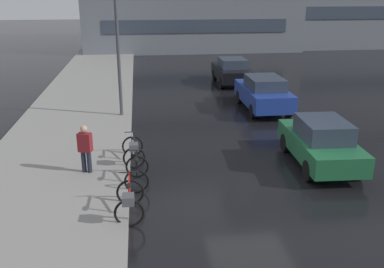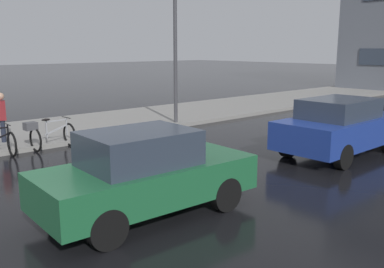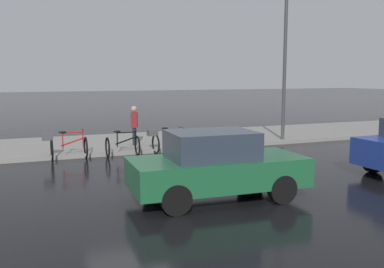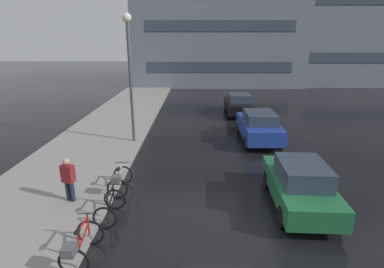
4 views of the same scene
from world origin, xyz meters
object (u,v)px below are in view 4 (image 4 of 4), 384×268
Objects in this scene: bicycle_nearest at (80,246)px; streetlamp at (129,58)px; bicycle_third at (119,180)px; pedestrian at (69,179)px; car_blue at (259,126)px; car_black at (239,104)px; car_green at (300,184)px; bicycle_second at (110,207)px.

bicycle_nearest is 9.70m from streetlamp.
bicycle_third is 1.68m from pedestrian.
car_blue reaches higher than bicycle_third.
car_blue is 1.07× the size of car_black.
car_black is (5.80, 11.72, 0.28)m from bicycle_third.
car_blue reaches higher than car_green.
car_blue is 2.55× the size of pedestrian.
car_black is 0.61× the size of streetlamp.
bicycle_second is 8.04m from streetlamp.
bicycle_nearest is 11.18m from car_blue.
car_black reaches higher than bicycle_second.
car_blue is at bearing -87.67° from car_black.
pedestrian is at bearing -97.95° from streetlamp.
pedestrian is 0.26× the size of streetlamp.
car_black is 9.68m from streetlamp.
streetlamp reaches higher than bicycle_nearest.
streetlamp is (0.86, 6.15, 3.44)m from pedestrian.
bicycle_second is at bearing -128.59° from car_blue.
bicycle_nearest is at bearing -63.97° from pedestrian.
pedestrian reaches higher than car_green.
car_blue is at bearing 56.82° from bicycle_nearest.
bicycle_third is 6.07m from car_green.
bicycle_second is (0.19, 1.92, -0.10)m from bicycle_nearest.
car_green reaches higher than bicycle_nearest.
bicycle_nearest reaches higher than bicycle_third.
car_black is at bearing 63.68° from bicycle_third.
streetlamp is at bearing 82.05° from pedestrian.
bicycle_second is at bearing -86.30° from bicycle_third.
car_green is 12.54m from car_black.
car_black is (5.88, 15.25, 0.28)m from bicycle_nearest.
car_green is 9.70m from streetlamp.
car_green is at bearing -89.01° from car_black.
bicycle_second is at bearing 84.48° from bicycle_nearest.
pedestrian is (-7.43, 0.02, 0.14)m from car_green.
bicycle_nearest reaches higher than bicycle_second.
bicycle_third reaches higher than bicycle_second.
bicycle_second is at bearing -113.14° from car_black.
car_black is (-0.24, 5.89, -0.04)m from car_blue.
bicycle_second is at bearing -172.40° from car_green.
streetlamp reaches higher than bicycle_second.
pedestrian is at bearing -138.34° from car_blue.
car_green is (6.01, -0.82, 0.29)m from bicycle_third.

